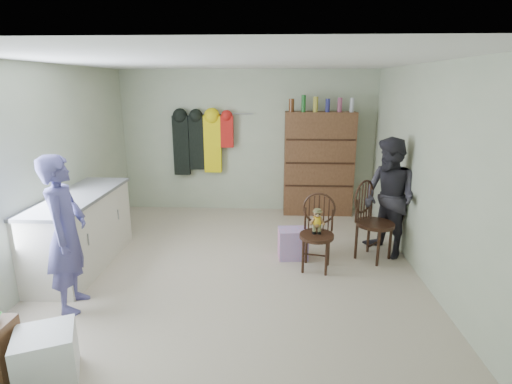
{
  "coord_description": "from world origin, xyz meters",
  "views": [
    {
      "loc": [
        0.47,
        -4.61,
        2.27
      ],
      "look_at": [
        0.25,
        0.2,
        0.95
      ],
      "focal_mm": 28.0,
      "sensor_mm": 36.0,
      "label": 1
    }
  ],
  "objects_px": {
    "dresser": "(318,163)",
    "chair_far": "(371,218)",
    "counter": "(81,231)",
    "chair_front": "(317,228)"
  },
  "relations": [
    {
      "from": "dresser",
      "to": "chair_far",
      "type": "bearing_deg",
      "value": -75.05
    },
    {
      "from": "counter",
      "to": "chair_front",
      "type": "bearing_deg",
      "value": 1.39
    },
    {
      "from": "counter",
      "to": "dresser",
      "type": "distance_m",
      "value": 3.96
    },
    {
      "from": "counter",
      "to": "dresser",
      "type": "relative_size",
      "value": 0.9
    },
    {
      "from": "counter",
      "to": "chair_far",
      "type": "xyz_separation_m",
      "value": [
        3.7,
        0.41,
        0.09
      ]
    },
    {
      "from": "chair_front",
      "to": "dresser",
      "type": "bearing_deg",
      "value": 96.17
    },
    {
      "from": "chair_front",
      "to": "chair_far",
      "type": "distance_m",
      "value": 0.81
    },
    {
      "from": "chair_front",
      "to": "chair_far",
      "type": "xyz_separation_m",
      "value": [
        0.73,
        0.34,
        0.03
      ]
    },
    {
      "from": "chair_far",
      "to": "dresser",
      "type": "height_order",
      "value": "dresser"
    },
    {
      "from": "counter",
      "to": "chair_far",
      "type": "bearing_deg",
      "value": 6.33
    }
  ]
}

